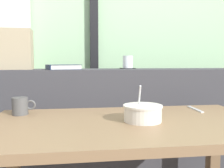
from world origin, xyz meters
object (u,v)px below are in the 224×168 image
Objects in this scene: throw_pillow at (6,49)px; ceramic_mug at (21,106)px; soup_bowl at (143,113)px; fork_utensil at (195,109)px; closed_book at (63,67)px; breakfast_table at (129,144)px; juice_glass at (128,63)px; coaster_square at (128,68)px.

throw_pillow is 2.83× the size of ceramic_mug.
soup_bowl reaches higher than fork_utensil.
closed_book is 0.74m from soup_bowl.
soup_bowl is (0.37, -0.61, -0.19)m from closed_book.
closed_book is at bearing 152.06° from fork_utensil.
throw_pillow is 1.21m from fork_utensil.
closed_book is at bearing 65.25° from ceramic_mug.
closed_book is at bearing -6.30° from throw_pillow.
juice_glass reaches higher than breakfast_table.
breakfast_table is 0.77m from coaster_square.
closed_book is at bearing -169.56° from juice_glass.
coaster_square is at bearing 10.44° from closed_book.
breakfast_table is at bearing -152.02° from fork_utensil.
soup_bowl is at bearing -58.45° from closed_book.
soup_bowl reaches higher than ceramic_mug.
breakfast_table is at bearing -22.24° from ceramic_mug.
juice_glass is at bearing 120.91° from fork_utensil.
breakfast_table is 0.47m from fork_utensil.
soup_bowl is at bearing -95.83° from juice_glass.
breakfast_table is 14.12× the size of juice_glass.
closed_book reaches higher than soup_bowl.
ceramic_mug is (-0.63, -0.48, -0.17)m from coaster_square.
throw_pillow reaches higher than soup_bowl.
breakfast_table is 3.84× the size of throw_pillow.
coaster_square is at bearing 2.99° from throw_pillow.
throw_pillow is at bearing 158.90° from fork_utensil.
closed_book is 1.40× the size of soup_bowl.
closed_book reaches higher than fork_utensil.
juice_glass is 0.81m from throw_pillow.
fork_utensil reaches higher than breakfast_table.
throw_pillow is 0.56m from ceramic_mug.
closed_book is 2.13× the size of ceramic_mug.
throw_pillow is at bearing -177.01° from coaster_square.
ceramic_mug is (-0.50, 0.20, 0.14)m from breakfast_table.
breakfast_table is 7.15× the size of soup_bowl.
coaster_square is 1.15× the size of juice_glass.
throw_pillow is (-0.81, -0.04, 0.13)m from coaster_square.
juice_glass is at bearing 37.47° from ceramic_mug.
juice_glass is at bearing 2.99° from throw_pillow.
fork_utensil is at bearing -59.96° from coaster_square.
coaster_square is 0.81m from ceramic_mug.
soup_bowl is at bearing -95.83° from coaster_square.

